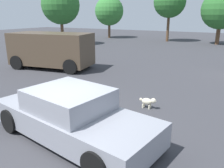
# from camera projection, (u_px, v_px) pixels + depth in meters

# --- Properties ---
(ground_plane) EXTENTS (80.00, 80.00, 0.00)m
(ground_plane) POSITION_uv_depth(u_px,v_px,m) (64.00, 136.00, 5.95)
(ground_plane) COLOR #38383D
(sedan_foreground) EXTENTS (4.70, 2.45, 1.27)m
(sedan_foreground) POSITION_uv_depth(u_px,v_px,m) (72.00, 116.00, 5.76)
(sedan_foreground) COLOR gray
(sedan_foreground) RESTS_ON ground_plane
(dog) EXTENTS (0.59, 0.22, 0.39)m
(dog) POSITION_uv_depth(u_px,v_px,m) (148.00, 101.00, 7.67)
(dog) COLOR beige
(dog) RESTS_ON ground_plane
(suv_dark) EXTENTS (4.91, 2.86, 2.03)m
(suv_dark) POSITION_uv_depth(u_px,v_px,m) (51.00, 49.00, 13.24)
(suv_dark) COLOR #4C3D2D
(suv_dark) RESTS_ON ground_plane
(tree_back_left) EXTENTS (3.73, 3.73, 5.34)m
(tree_back_left) POSITION_uv_depth(u_px,v_px,m) (109.00, 11.00, 30.14)
(tree_back_left) COLOR brown
(tree_back_left) RESTS_ON ground_plane
(tree_back_center) EXTENTS (3.58, 3.58, 6.21)m
(tree_back_center) POSITION_uv_depth(u_px,v_px,m) (170.00, 2.00, 25.75)
(tree_back_center) COLOR brown
(tree_back_center) RESTS_ON ground_plane
(tree_back_right) EXTENTS (3.93, 3.93, 5.47)m
(tree_back_right) POSITION_uv_depth(u_px,v_px,m) (221.00, 10.00, 23.21)
(tree_back_right) COLOR brown
(tree_back_right) RESTS_ON ground_plane
(tree_far_right) EXTENTS (3.78, 3.78, 5.82)m
(tree_far_right) POSITION_uv_depth(u_px,v_px,m) (61.00, 5.00, 22.85)
(tree_far_right) COLOR brown
(tree_far_right) RESTS_ON ground_plane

